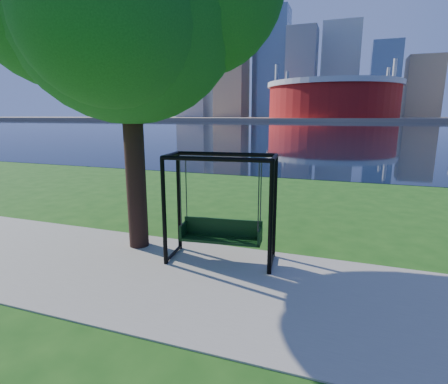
% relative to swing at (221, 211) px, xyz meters
% --- Properties ---
extents(ground, '(900.00, 900.00, 0.00)m').
position_rel_swing_xyz_m(ground, '(0.53, -0.63, -1.19)').
color(ground, '#1E5114').
rests_on(ground, ground).
extents(path, '(120.00, 4.00, 0.03)m').
position_rel_swing_xyz_m(path, '(0.53, -1.13, -1.18)').
color(path, '#9E937F').
rests_on(path, ground).
extents(river, '(900.00, 180.00, 0.02)m').
position_rel_swing_xyz_m(river, '(0.53, 101.37, -1.18)').
color(river, black).
rests_on(river, ground).
extents(far_bank, '(900.00, 228.00, 2.00)m').
position_rel_swing_xyz_m(far_bank, '(0.53, 305.37, -0.19)').
color(far_bank, '#937F60').
rests_on(far_bank, ground).
extents(stadium, '(83.00, 83.00, 32.00)m').
position_rel_swing_xyz_m(stadium, '(-9.47, 234.37, 13.04)').
color(stadium, maroon).
rests_on(stadium, far_bank).
extents(skyline, '(392.00, 66.00, 96.50)m').
position_rel_swing_xyz_m(skyline, '(-3.74, 318.76, 34.70)').
color(skyline, gray).
rests_on(skyline, far_bank).
extents(swing, '(2.51, 1.32, 2.47)m').
position_rel_swing_xyz_m(swing, '(0.00, 0.00, 0.00)').
color(swing, black).
rests_on(swing, ground).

